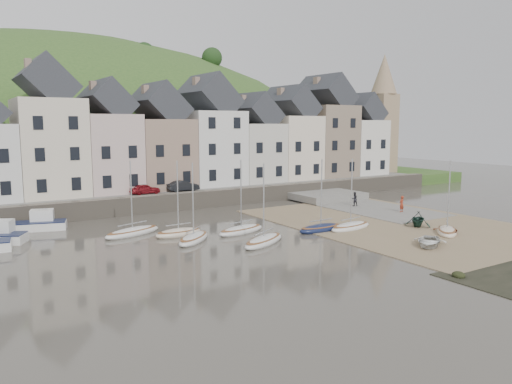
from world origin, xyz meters
TOP-DOWN VIEW (x-y plane):
  - ground at (0.00, 0.00)m, footprint 160.00×160.00m
  - quay_land at (0.00, 32.00)m, footprint 90.00×30.00m
  - quay_street at (0.00, 20.50)m, footprint 70.00×7.00m
  - seawall at (0.00, 17.00)m, footprint 70.00×1.20m
  - beach at (11.00, 0.00)m, footprint 18.00×26.00m
  - slipway at (15.00, 8.00)m, footprint 8.00×18.00m
  - hillside at (-5.00, 60.00)m, footprint 134.40×84.00m
  - townhouse_terrace at (1.76, 24.00)m, footprint 61.05×8.00m
  - church_spire at (34.55, 24.00)m, footprint 4.00×4.00m
  - sailboat_0 at (-10.64, 8.06)m, footprint 5.46×3.16m
  - sailboat_1 at (-7.40, 3.32)m, footprint 4.33×4.15m
  - sailboat_2 at (-7.59, 5.76)m, footprint 4.06×1.71m
  - sailboat_3 at (-2.75, 3.95)m, footprint 5.00×2.63m
  - sailboat_4 at (-3.26, -0.24)m, footprint 5.20×3.73m
  - sailboat_5 at (3.30, 0.95)m, footprint 4.52×1.62m
  - sailboat_6 at (5.91, 0.11)m, footprint 4.90×2.19m
  - sailboat_7 at (11.31, -5.52)m, footprint 3.93×3.61m
  - motorboat_2 at (-17.04, 14.31)m, footprint 5.53×3.06m
  - rowboat_white at (6.55, -7.50)m, footprint 4.19×3.92m
  - rowboat_green at (11.56, -2.34)m, footprint 3.36×3.26m
  - rowboat_red at (11.39, -5.58)m, footprint 3.33×3.47m
  - person_red at (15.69, 3.15)m, footprint 0.68×0.51m
  - person_dark at (14.22, 8.45)m, footprint 0.88×0.77m
  - car_left at (-5.41, 19.50)m, footprint 3.19×1.30m
  - car_right at (-1.06, 19.50)m, footprint 3.57×1.26m

SIDE VIEW (x-z plane):
  - hillside at x=-5.00m, z-range -59.99..24.01m
  - ground at x=0.00m, z-range 0.00..0.00m
  - beach at x=11.00m, z-range 0.00..0.06m
  - slipway at x=15.00m, z-range 0.00..0.12m
  - sailboat_0 at x=-10.64m, z-range -2.90..3.42m
  - sailboat_4 at x=-3.26m, z-range -2.90..3.42m
  - sailboat_3 at x=-2.75m, z-range -2.90..3.42m
  - sailboat_6 at x=5.91m, z-range -2.90..3.42m
  - sailboat_1 at x=-7.40m, z-range -2.90..3.42m
  - sailboat_5 at x=3.30m, z-range -2.90..3.42m
  - sailboat_2 at x=-7.59m, z-range -2.89..3.43m
  - sailboat_7 at x=11.31m, z-range -2.89..3.43m
  - rowboat_red at x=11.39m, z-range 0.06..0.65m
  - rowboat_white at x=6.55m, z-range 0.06..0.77m
  - motorboat_2 at x=-17.04m, z-range -0.27..1.43m
  - rowboat_green at x=11.56m, z-range 0.06..1.41m
  - quay_land at x=0.00m, z-range 0.00..1.50m
  - person_dark at x=14.22m, z-range 0.12..1.66m
  - seawall at x=0.00m, z-range 0.00..1.80m
  - person_red at x=15.69m, z-range 0.12..1.78m
  - quay_street at x=0.00m, z-range 1.50..1.60m
  - car_left at x=-5.41m, z-range 1.60..2.69m
  - car_right at x=-1.06m, z-range 1.60..2.77m
  - townhouse_terrace at x=1.76m, z-range 0.36..14.29m
  - church_spire at x=34.55m, z-range 2.06..20.06m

